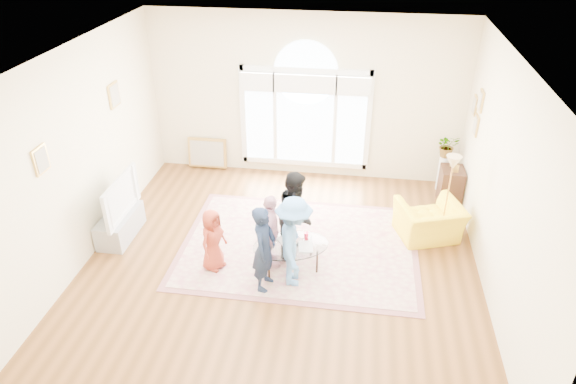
# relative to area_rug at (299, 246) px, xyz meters

# --- Properties ---
(ground) EXTENTS (6.00, 6.00, 0.00)m
(ground) POSITION_rel_area_rug_xyz_m (-0.23, -0.44, -0.01)
(ground) COLOR #583617
(ground) RESTS_ON ground
(room_shell) EXTENTS (6.00, 6.00, 6.00)m
(room_shell) POSITION_rel_area_rug_xyz_m (-0.22, 2.39, 1.56)
(room_shell) COLOR beige
(room_shell) RESTS_ON ground
(area_rug) EXTENTS (3.60, 2.60, 0.02)m
(area_rug) POSITION_rel_area_rug_xyz_m (0.00, 0.00, 0.00)
(area_rug) COLOR #C0AE90
(area_rug) RESTS_ON ground
(rug_border) EXTENTS (3.80, 2.80, 0.01)m
(rug_border) POSITION_rel_area_rug_xyz_m (0.00, 0.00, -0.00)
(rug_border) COLOR #875252
(rug_border) RESTS_ON ground
(tv_console) EXTENTS (0.45, 1.00, 0.42)m
(tv_console) POSITION_rel_area_rug_xyz_m (-2.98, -0.14, 0.20)
(tv_console) COLOR #9A9DA3
(tv_console) RESTS_ON ground
(television) EXTENTS (0.18, 1.17, 0.68)m
(television) POSITION_rel_area_rug_xyz_m (-2.97, -0.14, 0.75)
(television) COLOR black
(television) RESTS_ON tv_console
(coffee_table) EXTENTS (1.31, 1.05, 0.54)m
(coffee_table) POSITION_rel_area_rug_xyz_m (-0.06, -0.56, 0.39)
(coffee_table) COLOR silver
(coffee_table) RESTS_ON ground
(armchair) EXTENTS (1.20, 1.12, 0.63)m
(armchair) POSITION_rel_area_rug_xyz_m (2.07, 0.57, 0.31)
(armchair) COLOR yellow
(armchair) RESTS_ON ground
(side_cabinet) EXTENTS (0.40, 0.50, 0.70)m
(side_cabinet) POSITION_rel_area_rug_xyz_m (2.55, 1.75, 0.34)
(side_cabinet) COLOR black
(side_cabinet) RESTS_ON ground
(floor_lamp) EXTENTS (0.30, 0.30, 1.51)m
(floor_lamp) POSITION_rel_area_rug_xyz_m (2.29, 0.59, 1.27)
(floor_lamp) COLOR black
(floor_lamp) RESTS_ON ground
(plant_pedestal) EXTENTS (0.20, 0.20, 0.70)m
(plant_pedestal) POSITION_rel_area_rug_xyz_m (2.47, 2.26, 0.34)
(plant_pedestal) COLOR white
(plant_pedestal) RESTS_ON ground
(potted_plant) EXTENTS (0.46, 0.43, 0.44)m
(potted_plant) POSITION_rel_area_rug_xyz_m (2.47, 2.26, 0.91)
(potted_plant) COLOR #33722D
(potted_plant) RESTS_ON plant_pedestal
(leaning_picture) EXTENTS (0.80, 0.14, 0.62)m
(leaning_picture) POSITION_rel_area_rug_xyz_m (-2.23, 2.46, -0.01)
(leaning_picture) COLOR tan
(leaning_picture) RESTS_ON ground
(child_red) EXTENTS (0.48, 0.57, 1.00)m
(child_red) POSITION_rel_area_rug_xyz_m (-1.21, -0.73, 0.51)
(child_red) COLOR #A03623
(child_red) RESTS_ON area_rug
(child_navy) EXTENTS (0.38, 0.52, 1.32)m
(child_navy) POSITION_rel_area_rug_xyz_m (-0.37, -1.05, 0.67)
(child_navy) COLOR #17233C
(child_navy) RESTS_ON area_rug
(child_black) EXTENTS (0.63, 0.76, 1.42)m
(child_black) POSITION_rel_area_rug_xyz_m (-0.03, -0.18, 0.72)
(child_black) COLOR black
(child_black) RESTS_ON area_rug
(child_pink) EXTENTS (0.39, 0.74, 1.20)m
(child_pink) POSITION_rel_area_rug_xyz_m (-0.37, -0.54, 0.61)
(child_pink) COLOR #F2AFC3
(child_pink) RESTS_ON area_rug
(child_blue) EXTENTS (0.65, 0.97, 1.40)m
(child_blue) POSITION_rel_area_rug_xyz_m (0.03, -0.89, 0.71)
(child_blue) COLOR #5185C6
(child_blue) RESTS_ON area_rug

